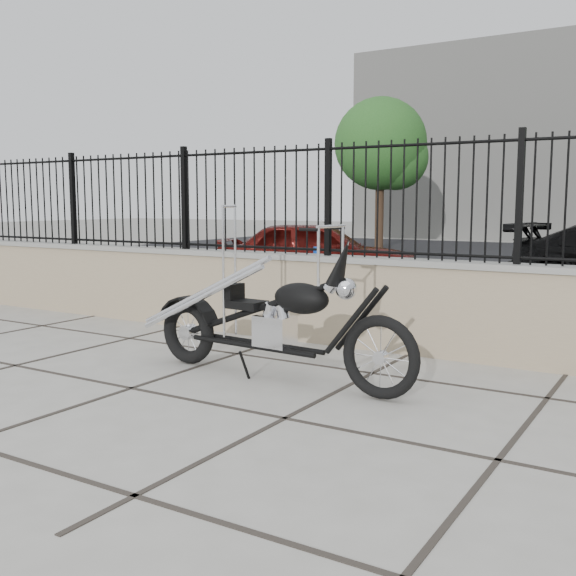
{
  "coord_description": "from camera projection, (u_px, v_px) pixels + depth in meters",
  "views": [
    {
      "loc": [
        2.45,
        -3.95,
        1.53
      ],
      "look_at": [
        -0.69,
        1.16,
        0.77
      ],
      "focal_mm": 42.0,
      "sensor_mm": 36.0,
      "label": 1
    }
  ],
  "objects": [
    {
      "name": "ground_plane",
      "position": [
        285.0,
        419.0,
        4.8
      ],
      "size": [
        90.0,
        90.0,
        0.0
      ],
      "primitive_type": "plane",
      "color": "#99968E",
      "rests_on": "ground"
    },
    {
      "name": "bollard_a",
      "position": [
        317.0,
        275.0,
        10.19
      ],
      "size": [
        0.14,
        0.14,
        0.87
      ],
      "primitive_type": "cylinder",
      "rotation": [
        0.0,
        0.0,
        0.39
      ],
      "color": "blue",
      "rests_on": "ground_plane"
    },
    {
      "name": "retaining_wall",
      "position": [
        414.0,
        306.0,
        6.85
      ],
      "size": [
        14.0,
        0.36,
        0.96
      ],
      "primitive_type": "cube",
      "color": "gray",
      "rests_on": "ground_plane"
    },
    {
      "name": "parking_lot",
      "position": [
        573.0,
        270.0,
        15.37
      ],
      "size": [
        30.0,
        30.0,
        0.0
      ],
      "primitive_type": "plane",
      "color": "black",
      "rests_on": "ground"
    },
    {
      "name": "chopper_motorcycle",
      "position": [
        270.0,
        292.0,
        5.79
      ],
      "size": [
        2.59,
        0.63,
        1.54
      ],
      "primitive_type": null,
      "rotation": [
        0.0,
        0.0,
        -0.07
      ],
      "color": "black",
      "rests_on": "ground_plane"
    },
    {
      "name": "iron_fence",
      "position": [
        416.0,
        200.0,
        6.72
      ],
      "size": [
        14.0,
        0.08,
        1.2
      ],
      "primitive_type": "cube",
      "color": "black",
      "rests_on": "retaining_wall"
    },
    {
      "name": "car_red",
      "position": [
        317.0,
        254.0,
        12.06
      ],
      "size": [
        3.88,
        2.69,
        1.23
      ],
      "primitive_type": "imported",
      "rotation": [
        0.0,
        0.0,
        1.95
      ],
      "color": "#510E0B",
      "rests_on": "parking_lot"
    },
    {
      "name": "tree_left",
      "position": [
        381.0,
        140.0,
        22.06
      ],
      "size": [
        3.03,
        3.03,
        5.11
      ],
      "rotation": [
        0.0,
        0.0,
        0.23
      ],
      "color": "#382619",
      "rests_on": "ground_plane"
    }
  ]
}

